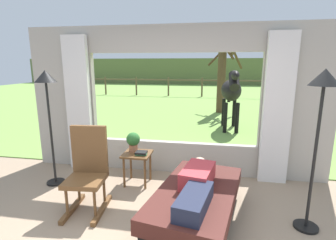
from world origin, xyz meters
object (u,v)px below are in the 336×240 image
potted_plant (133,141)px  horse (231,91)px  rocking_chair (88,170)px  book_stack (141,153)px  floor_lamp_right (322,103)px  reclining_person (197,183)px  pasture_tree (223,71)px  floor_lamp_left (47,94)px  recliner_sofa (196,204)px  side_table (137,159)px

potted_plant → horse: 4.12m
rocking_chair → book_stack: bearing=49.5°
potted_plant → floor_lamp_right: 2.66m
potted_plant → reclining_person: bearing=-41.2°
pasture_tree → floor_lamp_left: bearing=-112.4°
rocking_chair → floor_lamp_right: size_ratio=0.60×
recliner_sofa → pasture_tree: pasture_tree is taller
recliner_sofa → side_table: side_table is taller
recliner_sofa → rocking_chair: 1.49m
recliner_sofa → horse: (0.65, 4.61, 0.94)m
book_stack → recliner_sofa: bearing=-40.3°
potted_plant → floor_lamp_left: 1.50m
floor_lamp_left → side_table: bearing=9.7°
potted_plant → floor_lamp_left: bearing=-167.0°
recliner_sofa → horse: size_ratio=1.01×
floor_lamp_right → book_stack: bearing=162.1°
horse → pasture_tree: 2.89m
rocking_chair → potted_plant: bearing=62.2°
rocking_chair → book_stack: 0.91m
floor_lamp_right → pasture_tree: bearing=96.5°
rocking_chair → horse: horse is taller
book_stack → horse: size_ratio=0.11×
side_table → pasture_tree: pasture_tree is taller
floor_lamp_right → rocking_chair: bearing=-179.5°
rocking_chair → potted_plant: 0.95m
pasture_tree → horse: bearing=-86.3°
reclining_person → book_stack: bearing=148.6°
side_table → floor_lamp_right: (2.31, -0.78, 1.08)m
floor_lamp_left → potted_plant: bearing=13.0°
book_stack → floor_lamp_right: 2.53m
pasture_tree → side_table: bearing=-102.6°
floor_lamp_left → pasture_tree: size_ratio=0.58×
recliner_sofa → floor_lamp_left: size_ratio=1.01×
recliner_sofa → rocking_chair: (-1.45, 0.04, 0.33)m
floor_lamp_right → horse: size_ratio=1.03×
rocking_chair → potted_plant: (0.36, 0.87, 0.16)m
side_table → pasture_tree: size_ratio=0.17×
side_table → floor_lamp_left: (-1.33, -0.23, 1.05)m
side_table → floor_lamp_right: 2.67m
rocking_chair → floor_lamp_right: (2.75, 0.03, 0.96)m
floor_lamp_left → pasture_tree: (2.81, 6.83, 0.18)m
floor_lamp_left → horse: floor_lamp_left is taller
book_stack → pasture_tree: 6.90m
recliner_sofa → reclining_person: size_ratio=1.28×
rocking_chair → pasture_tree: (1.91, 7.41, 1.11)m
potted_plant → pasture_tree: (1.56, 6.54, 0.95)m
book_stack → potted_plant: bearing=143.8°
rocking_chair → pasture_tree: bearing=70.1°
book_stack → side_table: bearing=144.4°
reclining_person → pasture_tree: pasture_tree is taller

